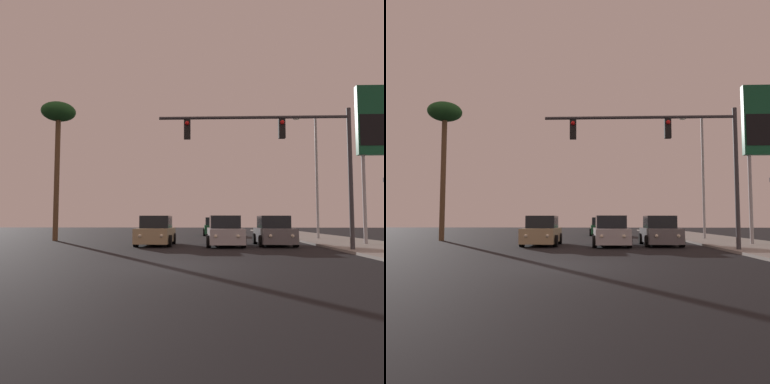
% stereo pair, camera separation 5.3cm
% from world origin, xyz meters
% --- Properties ---
extents(ground_plane, '(120.00, 120.00, 0.00)m').
position_xyz_m(ground_plane, '(0.00, 0.00, 0.00)').
color(ground_plane, black).
extents(sidewalk_right, '(5.00, 60.00, 0.12)m').
position_xyz_m(sidewalk_right, '(9.50, 10.00, 0.06)').
color(sidewalk_right, gray).
rests_on(sidewalk_right, ground).
extents(car_green, '(2.04, 4.32, 1.68)m').
position_xyz_m(car_green, '(1.63, 23.27, 0.76)').
color(car_green, '#195933').
rests_on(car_green, ground).
extents(car_grey, '(2.04, 4.32, 1.68)m').
position_xyz_m(car_grey, '(4.68, 9.50, 0.76)').
color(car_grey, slate).
rests_on(car_grey, ground).
extents(car_tan, '(2.04, 4.33, 1.68)m').
position_xyz_m(car_tan, '(-2.00, 9.44, 0.76)').
color(car_tan, tan).
rests_on(car_tan, ground).
extents(car_silver, '(2.04, 4.33, 1.68)m').
position_xyz_m(car_silver, '(1.88, 8.98, 0.76)').
color(car_silver, '#B7B7BC').
rests_on(car_silver, ground).
extents(traffic_light_mast, '(8.91, 0.36, 6.50)m').
position_xyz_m(traffic_light_mast, '(4.81, 5.33, 4.81)').
color(traffic_light_mast, '#38383D').
rests_on(traffic_light_mast, sidewalk_right).
extents(street_lamp, '(1.74, 0.24, 9.00)m').
position_xyz_m(street_lamp, '(8.82, 15.49, 5.12)').
color(street_lamp, '#99999E').
rests_on(street_lamp, sidewalk_right).
extents(gas_station_sign, '(2.00, 0.42, 9.00)m').
position_xyz_m(gas_station_sign, '(10.46, 9.39, 6.62)').
color(gas_station_sign, '#99999E').
rests_on(gas_station_sign, sidewalk_right).
extents(palm_tree_near, '(2.40, 2.40, 9.85)m').
position_xyz_m(palm_tree_near, '(-9.68, 14.00, 8.56)').
color(palm_tree_near, brown).
rests_on(palm_tree_near, ground).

